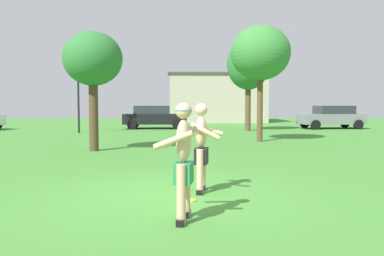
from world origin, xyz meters
TOP-DOWN VIEW (x-y plane):
  - ground_plane at (0.00, 0.00)m, footprint 80.00×80.00m
  - player_with_cap at (0.18, -1.61)m, footprint 0.66×0.72m
  - player_in_black at (0.53, 0.29)m, footprint 0.67×0.66m
  - frisbee at (0.26, -0.46)m, footprint 0.28×0.28m
  - car_black_near_post at (-1.87, 20.05)m, footprint 4.32×2.06m
  - car_gray_mid_lot at (10.33, 19.85)m, footprint 4.46×2.38m
  - lamp_post at (-6.02, 16.14)m, footprint 0.60×0.24m
  - outbuilding_behind_lot at (3.27, 31.09)m, footprint 9.08×7.09m
  - tree_left_field at (4.22, 17.85)m, footprint 2.68×2.68m
  - tree_right_field at (-3.10, 7.13)m, footprint 2.13×2.13m
  - tree_behind_players at (3.61, 10.60)m, footprint 2.67×2.67m

SIDE VIEW (x-z plane):
  - ground_plane at x=0.00m, z-range 0.00..0.00m
  - frisbee at x=0.26m, z-range 0.00..0.03m
  - car_black_near_post at x=-1.87m, z-range 0.03..1.61m
  - car_gray_mid_lot at x=10.33m, z-range 0.03..1.61m
  - player_in_black at x=0.53m, z-range 0.05..1.77m
  - player_with_cap at x=0.18m, z-range 0.09..1.84m
  - outbuilding_behind_lot at x=3.27m, z-range 0.01..4.50m
  - lamp_post at x=-6.02m, z-range 0.63..5.91m
  - tree_right_field at x=-3.10m, z-range 1.12..5.42m
  - tree_behind_players at x=3.61m, z-range 1.35..6.58m
  - tree_left_field at x=4.22m, z-range 1.25..7.03m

